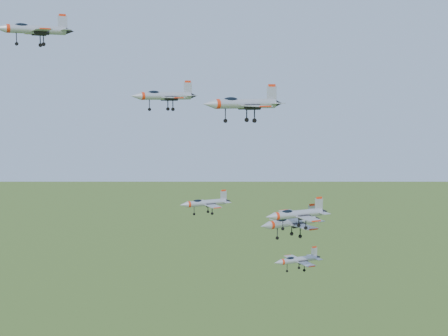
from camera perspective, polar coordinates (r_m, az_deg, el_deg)
jet_lead at (r=105.77m, az=-16.99°, el=12.03°), size 12.58×10.32×3.38m
jet_left_high at (r=101.14m, az=-5.51°, el=6.60°), size 11.57×9.51×3.10m
jet_right_high at (r=85.68m, az=1.75°, el=5.92°), size 12.47×10.29×3.34m
jet_left_low at (r=117.64m, az=-1.73°, el=-3.20°), size 10.58×8.73×2.83m
jet_right_low at (r=104.09m, az=6.65°, el=-4.20°), size 12.11×10.01×3.24m
jet_trail at (r=110.20m, az=6.10°, el=-4.95°), size 13.27×10.96×3.55m
jet_extra at (r=129.31m, az=6.72°, el=-8.33°), size 11.18×9.24×2.99m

